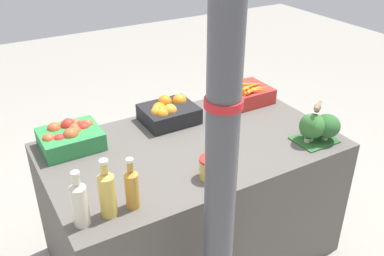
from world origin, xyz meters
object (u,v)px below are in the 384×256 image
at_px(broccoli_pile, 317,127).
at_px(sparrow_bird, 317,108).
at_px(carrot_crate, 246,94).
at_px(pickle_jar, 210,168).
at_px(juice_bottle_amber, 132,187).
at_px(juice_bottle_golden, 107,192).
at_px(apple_crate, 71,136).
at_px(orange_crate, 167,112).
at_px(juice_bottle_cloudy, 80,203).
at_px(support_pole, 223,118).

relative_size(broccoli_pile, sparrow_bird, 1.95).
relative_size(carrot_crate, pickle_jar, 2.87).
relative_size(juice_bottle_amber, pickle_jar, 2.24).
bearing_deg(carrot_crate, broccoli_pile, -87.82).
xyz_separation_m(carrot_crate, sparrow_bird, (0.02, -0.59, 0.15)).
bearing_deg(juice_bottle_golden, sparrow_bird, 1.23).
height_order(juice_bottle_golden, juice_bottle_amber, juice_bottle_golden).
distance_m(apple_crate, orange_crate, 0.57).
bearing_deg(juice_bottle_cloudy, juice_bottle_amber, 0.00).
height_order(juice_bottle_cloudy, pickle_jar, juice_bottle_cloudy).
bearing_deg(juice_bottle_golden, orange_crate, 46.14).
height_order(juice_bottle_cloudy, sparrow_bird, juice_bottle_cloudy).
bearing_deg(juice_bottle_golden, pickle_jar, 1.72).
relative_size(support_pole, carrot_crate, 8.32).
distance_m(support_pole, juice_bottle_cloudy, 0.70).
height_order(juice_bottle_golden, pickle_jar, juice_bottle_golden).
distance_m(support_pole, sparrow_bird, 1.00).
relative_size(support_pole, juice_bottle_amber, 10.65).
xyz_separation_m(juice_bottle_cloudy, juice_bottle_golden, (0.12, 0.00, 0.01)).
bearing_deg(orange_crate, support_pole, -106.06).
height_order(orange_crate, juice_bottle_golden, juice_bottle_golden).
bearing_deg(carrot_crate, pickle_jar, -137.23).
relative_size(broccoli_pile, juice_bottle_golden, 0.85).
bearing_deg(pickle_jar, broccoli_pile, -0.35).
distance_m(pickle_jar, sparrow_bird, 0.69).
bearing_deg(sparrow_bird, apple_crate, -61.80).
distance_m(broccoli_pile, juice_bottle_cloudy, 1.30).
relative_size(apple_crate, juice_bottle_cloudy, 1.21).
bearing_deg(support_pole, carrot_crate, 48.92).
xyz_separation_m(carrot_crate, juice_bottle_cloudy, (-1.28, -0.62, 0.05)).
height_order(orange_crate, juice_bottle_amber, juice_bottle_amber).
bearing_deg(broccoli_pile, carrot_crate, 92.18).
xyz_separation_m(carrot_crate, broccoli_pile, (0.02, -0.61, 0.04)).
distance_m(juice_bottle_golden, juice_bottle_amber, 0.11).
height_order(apple_crate, broccoli_pile, broccoli_pile).
xyz_separation_m(support_pole, sparrow_bird, (0.86, 0.38, -0.33)).
bearing_deg(juice_bottle_amber, broccoli_pile, 0.59).
distance_m(support_pole, carrot_crate, 1.37).
bearing_deg(juice_bottle_golden, juice_bottle_cloudy, 180.00).
xyz_separation_m(juice_bottle_cloudy, pickle_jar, (0.63, 0.02, -0.05)).
bearing_deg(juice_bottle_amber, juice_bottle_cloudy, 180.00).
bearing_deg(broccoli_pile, apple_crate, 151.87).
bearing_deg(apple_crate, orange_crate, -1.00).
bearing_deg(sparrow_bird, juice_bottle_golden, -32.88).
relative_size(juice_bottle_cloudy, sparrow_bird, 2.15).
bearing_deg(sparrow_bird, pickle_jar, -33.25).
bearing_deg(sparrow_bird, orange_crate, -79.77).
relative_size(juice_bottle_golden, pickle_jar, 2.52).
height_order(broccoli_pile, juice_bottle_cloudy, juice_bottle_cloudy).
distance_m(broccoli_pile, juice_bottle_golden, 1.19).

